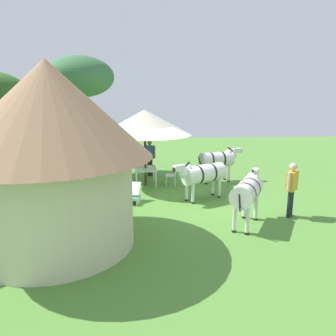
{
  "coord_description": "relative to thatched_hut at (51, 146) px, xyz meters",
  "views": [
    {
      "loc": [
        -11.15,
        1.32,
        3.62
      ],
      "look_at": [
        0.65,
        0.46,
        1.0
      ],
      "focal_mm": 33.89,
      "sensor_mm": 36.0,
      "label": 1
    }
  ],
  "objects": [
    {
      "name": "striped_lounge_chair",
      "position": [
        3.2,
        -1.71,
        -2.26
      ],
      "size": [
        0.89,
        0.68,
        0.65
      ],
      "rotation": [
        0.0,
        0.0,
        1.37
      ],
      "color": "teal",
      "rests_on": "ground_plane"
    },
    {
      "name": "patio_chair_east_end",
      "position": [
        5.29,
        -3.35,
        -1.99
      ],
      "size": [
        0.49,
        0.47,
        0.9
      ],
      "rotation": [
        0.0,
        0.0,
        -0.12
      ],
      "color": "silver",
      "rests_on": "ground_plane"
    },
    {
      "name": "zebra_toward_hut",
      "position": [
        5.77,
        -5.35,
        -1.53
      ],
      "size": [
        1.0,
        2.07,
        1.53
      ],
      "rotation": [
        0.0,
        0.0,
        3.4
      ],
      "color": "silver",
      "rests_on": "ground_plane"
    },
    {
      "name": "standing_watcher",
      "position": [
        1.44,
        -6.66,
        -1.49
      ],
      "size": [
        0.48,
        0.48,
        1.71
      ],
      "rotation": [
        0.0,
        0.0,
        -0.78
      ],
      "color": "black",
      "rests_on": "ground_plane"
    },
    {
      "name": "shade_umbrella",
      "position": [
        5.42,
        -2.21,
        0.14
      ],
      "size": [
        3.82,
        3.82,
        3.16
      ],
      "color": "#412E25",
      "rests_on": "ground_plane"
    },
    {
      "name": "patio_chair_west_end",
      "position": [
        5.68,
        -1.09,
        -1.99
      ],
      "size": [
        0.52,
        0.51,
        0.9
      ],
      "rotation": [
        0.0,
        0.0,
        -3.37
      ],
      "color": "silver",
      "rests_on": "ground_plane"
    },
    {
      "name": "ground_plane",
      "position": [
        3.56,
        -3.53,
        -2.51
      ],
      "size": [
        36.0,
        36.0,
        0.0
      ],
      "primitive_type": "plane",
      "color": "#538A37"
    },
    {
      "name": "guest_beside_umbrella",
      "position": [
        7.11,
        -2.42,
        -1.49
      ],
      "size": [
        0.42,
        0.53,
        1.71
      ],
      "rotation": [
        0.0,
        0.0,
        4.15
      ],
      "color": "black",
      "rests_on": "ground_plane"
    },
    {
      "name": "patio_dining_table",
      "position": [
        5.42,
        -2.21,
        -1.86
      ],
      "size": [
        1.28,
        0.97,
        0.74
      ],
      "rotation": [
        0.0,
        0.0,
        0.05
      ],
      "color": "silver",
      "rests_on": "ground_plane"
    },
    {
      "name": "guest_behind_table",
      "position": [
        5.65,
        -0.27,
        -1.56
      ],
      "size": [
        0.56,
        0.27,
        1.59
      ],
      "rotation": [
        0.0,
        0.0,
        2.97
      ],
      "color": "black",
      "rests_on": "ground_plane"
    },
    {
      "name": "acacia_tree_left_background",
      "position": [
        7.83,
        0.73,
        2.03
      ],
      "size": [
        3.11,
        3.11,
        5.51
      ],
      "color": "#4E2E1C",
      "rests_on": "ground_plane"
    },
    {
      "name": "zebra_by_umbrella",
      "position": [
        0.89,
        -5.1,
        -1.5
      ],
      "size": [
        1.96,
        1.37,
        1.56
      ],
      "rotation": [
        0.0,
        0.0,
        4.18
      ],
      "color": "silver",
      "rests_on": "ground_plane"
    },
    {
      "name": "zebra_nearest_camera",
      "position": [
        3.36,
        -4.25,
        -1.57
      ],
      "size": [
        1.41,
        2.07,
        1.48
      ],
      "rotation": [
        0.0,
        0.0,
        0.52
      ],
      "color": "silver",
      "rests_on": "ground_plane"
    },
    {
      "name": "thatched_hut",
      "position": [
        0.0,
        0.0,
        0.0
      ],
      "size": [
        4.8,
        4.8,
        4.49
      ],
      "rotation": [
        0.0,
        0.0,
        3.76
      ],
      "color": "beige",
      "rests_on": "ground_plane"
    }
  ]
}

